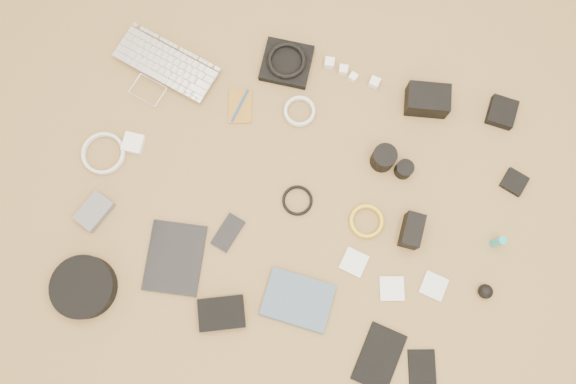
% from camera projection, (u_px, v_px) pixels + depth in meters
% --- Properties ---
extents(laptop, '(0.40, 0.33, 0.03)m').
position_uv_depth(laptop, '(159.00, 76.00, 1.89)').
color(laptop, silver).
rests_on(laptop, ground).
extents(headphone_pouch, '(0.17, 0.16, 0.03)m').
position_uv_depth(headphone_pouch, '(287.00, 63.00, 1.90)').
color(headphone_pouch, black).
rests_on(headphone_pouch, ground).
extents(headphones, '(0.14, 0.14, 0.02)m').
position_uv_depth(headphones, '(287.00, 60.00, 1.87)').
color(headphones, black).
rests_on(headphones, headphone_pouch).
extents(charger_a, '(0.03, 0.03, 0.03)m').
position_uv_depth(charger_a, '(329.00, 63.00, 1.90)').
color(charger_a, white).
rests_on(charger_a, ground).
extents(charger_b, '(0.03, 0.03, 0.03)m').
position_uv_depth(charger_b, '(343.00, 70.00, 1.89)').
color(charger_b, white).
rests_on(charger_b, ground).
extents(charger_c, '(0.04, 0.04, 0.03)m').
position_uv_depth(charger_c, '(374.00, 83.00, 1.88)').
color(charger_c, white).
rests_on(charger_c, ground).
extents(charger_d, '(0.03, 0.03, 0.02)m').
position_uv_depth(charger_d, '(353.00, 77.00, 1.89)').
color(charger_d, white).
rests_on(charger_d, ground).
extents(dslr_camera, '(0.15, 0.11, 0.08)m').
position_uv_depth(dslr_camera, '(427.00, 100.00, 1.84)').
color(dslr_camera, black).
rests_on(dslr_camera, ground).
extents(lens_pouch, '(0.09, 0.10, 0.03)m').
position_uv_depth(lens_pouch, '(502.00, 112.00, 1.86)').
color(lens_pouch, black).
rests_on(lens_pouch, ground).
extents(notebook_olive, '(0.10, 0.13, 0.01)m').
position_uv_depth(notebook_olive, '(240.00, 106.00, 1.88)').
color(notebook_olive, olive).
rests_on(notebook_olive, ground).
extents(pen_blue, '(0.03, 0.12, 0.01)m').
position_uv_depth(pen_blue, '(240.00, 105.00, 1.87)').
color(pen_blue, '#133B9F').
rests_on(pen_blue, notebook_olive).
extents(cable_white_a, '(0.13, 0.13, 0.01)m').
position_uv_depth(cable_white_a, '(299.00, 112.00, 1.87)').
color(cable_white_a, silver).
rests_on(cable_white_a, ground).
extents(lens_a, '(0.08, 0.08, 0.08)m').
position_uv_depth(lens_a, '(383.00, 158.00, 1.80)').
color(lens_a, black).
rests_on(lens_a, ground).
extents(lens_b, '(0.07, 0.07, 0.05)m').
position_uv_depth(lens_b, '(404.00, 169.00, 1.81)').
color(lens_b, black).
rests_on(lens_b, ground).
extents(card_reader, '(0.09, 0.09, 0.02)m').
position_uv_depth(card_reader, '(514.00, 182.00, 1.82)').
color(card_reader, black).
rests_on(card_reader, ground).
extents(power_brick, '(0.06, 0.06, 0.03)m').
position_uv_depth(power_brick, '(133.00, 143.00, 1.84)').
color(power_brick, white).
rests_on(power_brick, ground).
extents(cable_white_b, '(0.16, 0.16, 0.01)m').
position_uv_depth(cable_white_b, '(104.00, 154.00, 1.84)').
color(cable_white_b, silver).
rests_on(cable_white_b, ground).
extents(cable_black, '(0.13, 0.13, 0.01)m').
position_uv_depth(cable_black, '(297.00, 201.00, 1.81)').
color(cable_black, black).
rests_on(cable_black, ground).
extents(cable_yellow, '(0.14, 0.14, 0.01)m').
position_uv_depth(cable_yellow, '(366.00, 221.00, 1.79)').
color(cable_yellow, gold).
rests_on(cable_yellow, ground).
extents(flash, '(0.06, 0.11, 0.08)m').
position_uv_depth(flash, '(412.00, 231.00, 1.75)').
color(flash, black).
rests_on(flash, ground).
extents(lens_cleaner, '(0.03, 0.03, 0.09)m').
position_uv_depth(lens_cleaner, '(498.00, 242.00, 1.74)').
color(lens_cleaner, teal).
rests_on(lens_cleaner, ground).
extents(battery_charger, '(0.11, 0.13, 0.03)m').
position_uv_depth(battery_charger, '(94.00, 211.00, 1.79)').
color(battery_charger, '#5A5A5F').
rests_on(battery_charger, ground).
extents(tablet, '(0.20, 0.24, 0.01)m').
position_uv_depth(tablet, '(175.00, 258.00, 1.77)').
color(tablet, black).
rests_on(tablet, ground).
extents(phone, '(0.09, 0.13, 0.01)m').
position_uv_depth(phone, '(228.00, 233.00, 1.79)').
color(phone, black).
rests_on(phone, ground).
extents(filter_case_left, '(0.09, 0.09, 0.01)m').
position_uv_depth(filter_case_left, '(354.00, 262.00, 1.77)').
color(filter_case_left, silver).
rests_on(filter_case_left, ground).
extents(filter_case_mid, '(0.09, 0.09, 0.01)m').
position_uv_depth(filter_case_mid, '(392.00, 289.00, 1.75)').
color(filter_case_mid, silver).
rests_on(filter_case_mid, ground).
extents(filter_case_right, '(0.09, 0.09, 0.01)m').
position_uv_depth(filter_case_right, '(434.00, 286.00, 1.75)').
color(filter_case_right, silver).
rests_on(filter_case_right, ground).
extents(air_blower, '(0.06, 0.06, 0.05)m').
position_uv_depth(air_blower, '(485.00, 291.00, 1.73)').
color(air_blower, black).
rests_on(air_blower, ground).
extents(headphone_case, '(0.20, 0.20, 0.05)m').
position_uv_depth(headphone_case, '(84.00, 287.00, 1.73)').
color(headphone_case, black).
rests_on(headphone_case, ground).
extents(drive_case, '(0.17, 0.14, 0.03)m').
position_uv_depth(drive_case, '(222.00, 313.00, 1.72)').
color(drive_case, black).
rests_on(drive_case, ground).
extents(paperback, '(0.21, 0.16, 0.02)m').
position_uv_depth(paperback, '(291.00, 325.00, 1.72)').
color(paperback, '#3C5267').
rests_on(paperback, ground).
extents(notebook_black_a, '(0.14, 0.20, 0.01)m').
position_uv_depth(notebook_black_a, '(379.00, 357.00, 1.71)').
color(notebook_black_a, black).
rests_on(notebook_black_a, ground).
extents(notebook_black_b, '(0.11, 0.14, 0.01)m').
position_uv_depth(notebook_black_b, '(422.00, 371.00, 1.70)').
color(notebook_black_b, black).
rests_on(notebook_black_b, ground).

